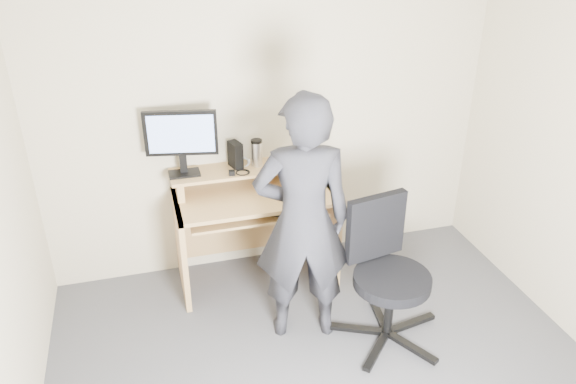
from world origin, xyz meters
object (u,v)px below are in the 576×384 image
desk (253,213)px  person (303,222)px  monitor (181,137)px  office_chair (386,268)px

desk → person: size_ratio=0.69×
monitor → person: person is taller
desk → person: (0.17, -0.76, 0.32)m
monitor → person: size_ratio=0.30×
monitor → person: (0.66, -0.83, -0.33)m
desk → person: bearing=-77.8°
desk → office_chair: size_ratio=1.23×
office_chair → monitor: bearing=128.9°
person → monitor: bearing=-41.7°
person → desk: bearing=-67.7°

